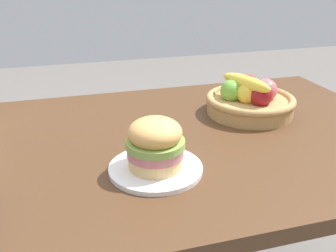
{
  "coord_description": "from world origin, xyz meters",
  "views": [
    {
      "loc": [
        -0.3,
        -0.95,
        1.22
      ],
      "look_at": [
        -0.04,
        -0.05,
        0.81
      ],
      "focal_mm": 40.94,
      "sensor_mm": 36.0,
      "label": 1
    }
  ],
  "objects": [
    {
      "name": "sandwich",
      "position": [
        -0.11,
        -0.17,
        0.82
      ],
      "size": [
        0.14,
        0.14,
        0.12
      ],
      "color": "#E5BC75",
      "rests_on": "plate"
    },
    {
      "name": "dining_table",
      "position": [
        0.0,
        0.0,
        0.65
      ],
      "size": [
        1.4,
        0.9,
        0.75
      ],
      "color": "#4C301C",
      "rests_on": "ground_plane"
    },
    {
      "name": "fruit_basket",
      "position": [
        0.28,
        0.11,
        0.8
      ],
      "size": [
        0.29,
        0.29,
        0.14
      ],
      "color": "tan",
      "rests_on": "dining_table"
    },
    {
      "name": "plate",
      "position": [
        -0.11,
        -0.17,
        0.76
      ],
      "size": [
        0.23,
        0.23,
        0.01
      ],
      "primitive_type": "cylinder",
      "color": "white",
      "rests_on": "dining_table"
    }
  ]
}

